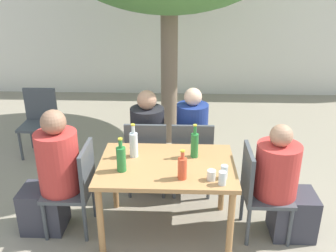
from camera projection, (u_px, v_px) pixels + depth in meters
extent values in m
plane|color=gray|center=(167.00, 229.00, 3.69)|extent=(30.00, 30.00, 0.00)
cube|color=white|center=(176.00, 24.00, 7.24)|extent=(10.00, 0.08, 2.80)
cylinder|color=#7A6651|center=(169.00, 76.00, 5.26)|extent=(0.23, 0.23, 1.98)
cube|color=#B27F4C|center=(167.00, 166.00, 3.42)|extent=(1.24, 0.86, 0.04)
cylinder|color=#B27F4C|center=(100.00, 223.00, 3.24)|extent=(0.06, 0.06, 0.69)
cylinder|color=#B27F4C|center=(230.00, 226.00, 3.20)|extent=(0.06, 0.06, 0.69)
cylinder|color=#B27F4C|center=(115.00, 179.00, 3.92)|extent=(0.06, 0.06, 0.69)
cylinder|color=#B27F4C|center=(222.00, 181.00, 3.88)|extent=(0.06, 0.06, 0.69)
cube|color=#474C51|center=(68.00, 191.00, 3.56)|extent=(0.44, 0.44, 0.04)
cube|color=#474C51|center=(87.00, 169.00, 3.46)|extent=(0.04, 0.44, 0.45)
cylinder|color=#474C51|center=(57.00, 199.00, 3.83)|extent=(0.04, 0.04, 0.41)
cylinder|color=#474C51|center=(45.00, 222.00, 3.48)|extent=(0.04, 0.04, 0.41)
cylinder|color=#474C51|center=(94.00, 200.00, 3.82)|extent=(0.04, 0.04, 0.41)
cylinder|color=#474C51|center=(85.00, 223.00, 3.47)|extent=(0.04, 0.04, 0.41)
cube|color=#474C51|center=(267.00, 195.00, 3.50)|extent=(0.44, 0.44, 0.04)
cube|color=#474C51|center=(248.00, 172.00, 3.41)|extent=(0.04, 0.44, 0.45)
cylinder|color=#474C51|center=(290.00, 228.00, 3.40)|extent=(0.04, 0.04, 0.41)
cylinder|color=#474C51|center=(280.00, 204.00, 3.75)|extent=(0.04, 0.04, 0.41)
cylinder|color=#474C51|center=(248.00, 227.00, 3.41)|extent=(0.04, 0.04, 0.41)
cylinder|color=#474C51|center=(242.00, 203.00, 3.77)|extent=(0.04, 0.04, 0.41)
cube|color=#474C51|center=(148.00, 156.00, 4.23)|extent=(0.44, 0.44, 0.04)
cube|color=#474C51|center=(145.00, 144.00, 3.95)|extent=(0.44, 0.04, 0.45)
cylinder|color=#474C51|center=(165.00, 165.00, 4.48)|extent=(0.04, 0.04, 0.41)
cylinder|color=#474C51|center=(134.00, 165.00, 4.50)|extent=(0.04, 0.04, 0.41)
cylinder|color=#474C51|center=(164.00, 182.00, 4.13)|extent=(0.04, 0.04, 0.41)
cylinder|color=#474C51|center=(129.00, 181.00, 4.15)|extent=(0.04, 0.04, 0.41)
cube|color=#474C51|center=(192.00, 157.00, 4.21)|extent=(0.44, 0.44, 0.04)
cube|color=#474C51|center=(192.00, 145.00, 3.93)|extent=(0.44, 0.04, 0.45)
cylinder|color=#474C51|center=(207.00, 166.00, 4.47)|extent=(0.04, 0.04, 0.41)
cylinder|color=#474C51|center=(175.00, 166.00, 4.48)|extent=(0.04, 0.04, 0.41)
cylinder|color=#474C51|center=(209.00, 183.00, 4.11)|extent=(0.04, 0.04, 0.41)
cylinder|color=#474C51|center=(174.00, 182.00, 4.13)|extent=(0.04, 0.04, 0.41)
cube|color=#474C51|center=(38.00, 126.00, 5.05)|extent=(0.44, 0.44, 0.04)
cube|color=#474C51|center=(41.00, 104.00, 5.14)|extent=(0.44, 0.04, 0.45)
cylinder|color=#474C51|center=(21.00, 146.00, 4.97)|extent=(0.04, 0.04, 0.41)
cylinder|color=#474C51|center=(49.00, 147.00, 4.95)|extent=(0.04, 0.04, 0.41)
cylinder|color=#474C51|center=(31.00, 135.00, 5.32)|extent=(0.04, 0.04, 0.41)
cylinder|color=#474C51|center=(58.00, 135.00, 5.30)|extent=(0.04, 0.04, 0.41)
cube|color=#383842|center=(44.00, 208.00, 3.65)|extent=(0.40, 0.35, 0.44)
cylinder|color=#C63833|center=(58.00, 162.00, 3.45)|extent=(0.39, 0.39, 0.59)
sphere|color=#936B51|center=(53.00, 122.00, 3.29)|extent=(0.23, 0.23, 0.23)
cube|color=#383842|center=(292.00, 214.00, 3.57)|extent=(0.40, 0.36, 0.44)
cylinder|color=#C63833|center=(277.00, 170.00, 3.39)|extent=(0.40, 0.40, 0.50)
sphere|color=tan|center=(281.00, 136.00, 3.26)|extent=(0.20, 0.20, 0.20)
cube|color=#383842|center=(150.00, 161.00, 4.55)|extent=(0.34, 0.40, 0.44)
cylinder|color=#232328|center=(148.00, 131.00, 4.17)|extent=(0.38, 0.38, 0.54)
sphere|color=tan|center=(147.00, 100.00, 4.03)|extent=(0.21, 0.21, 0.21)
cube|color=#383842|center=(191.00, 162.00, 4.53)|extent=(0.31, 0.40, 0.44)
cylinder|color=navy|center=(192.00, 129.00, 4.15)|extent=(0.35, 0.35, 0.59)
sphere|color=beige|center=(193.00, 97.00, 4.00)|extent=(0.19, 0.19, 0.19)
cylinder|color=#DB4C2D|center=(182.00, 169.00, 3.14)|extent=(0.08, 0.08, 0.19)
cylinder|color=#DB4C2D|center=(183.00, 155.00, 3.09)|extent=(0.03, 0.03, 0.07)
cylinder|color=gold|center=(183.00, 151.00, 3.07)|extent=(0.04, 0.04, 0.01)
cylinder|color=#287A38|center=(121.00, 159.00, 3.26)|extent=(0.08, 0.08, 0.22)
cylinder|color=#287A38|center=(120.00, 144.00, 3.20)|extent=(0.03, 0.03, 0.08)
cylinder|color=gold|center=(120.00, 139.00, 3.18)|extent=(0.04, 0.04, 0.01)
cylinder|color=silver|center=(134.00, 145.00, 3.51)|extent=(0.08, 0.08, 0.24)
cylinder|color=silver|center=(133.00, 129.00, 3.44)|extent=(0.03, 0.03, 0.08)
cylinder|color=gold|center=(133.00, 125.00, 3.43)|extent=(0.04, 0.04, 0.01)
cylinder|color=#287A38|center=(195.00, 145.00, 3.50)|extent=(0.07, 0.07, 0.24)
cylinder|color=#287A38|center=(195.00, 130.00, 3.44)|extent=(0.03, 0.03, 0.08)
cylinder|color=gold|center=(195.00, 125.00, 3.42)|extent=(0.03, 0.03, 0.01)
cylinder|color=silver|center=(222.00, 178.00, 3.06)|extent=(0.06, 0.06, 0.12)
cylinder|color=silver|center=(211.00, 175.00, 3.14)|extent=(0.08, 0.08, 0.09)
cylinder|color=silver|center=(224.00, 172.00, 3.16)|extent=(0.06, 0.06, 0.12)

